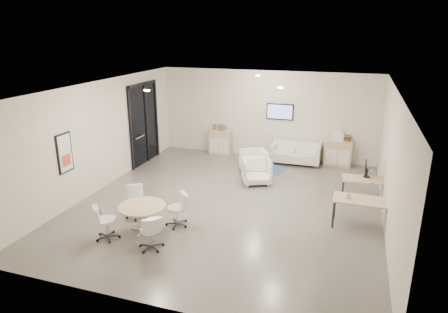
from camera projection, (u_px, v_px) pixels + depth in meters
room_shell at (229, 148)px, 10.57m from camera, size 9.60×10.60×4.80m
glass_door at (144, 121)px, 14.05m from camera, size 0.09×1.90×2.85m
artwork at (65, 153)px, 10.33m from camera, size 0.05×0.54×1.04m
wall_tv at (280, 112)px, 14.40m from camera, size 0.98×0.06×0.58m
ceiling_spots at (232, 84)px, 10.90m from camera, size 3.14×4.14×0.03m
sideboard_left at (221, 142)px, 15.27m from camera, size 0.83×0.43×0.94m
sideboard_right at (338, 153)px, 13.97m from camera, size 0.92×0.45×0.92m
books at (219, 127)px, 15.11m from camera, size 0.48×0.14×0.22m
printer at (337, 136)px, 13.81m from camera, size 0.46×0.39×0.32m
loveseat at (296, 154)px, 14.26m from camera, size 1.71×0.87×0.64m
blue_rug at (263, 168)px, 13.84m from camera, size 1.65×1.36×0.01m
armchair_left at (254, 160)px, 13.28m from camera, size 1.09×1.11×0.86m
armchair_right at (257, 170)px, 12.36m from camera, size 1.08×1.06×0.87m
desk_rear at (366, 181)px, 11.03m from camera, size 1.34×0.77×0.67m
desk_front at (362, 202)px, 9.60m from camera, size 1.36×0.69×0.71m
monitor at (366, 169)px, 11.09m from camera, size 0.20×0.50×0.44m
round_table at (142, 209)px, 9.35m from camera, size 1.10×1.10×0.67m
meeting_chairs at (143, 216)px, 9.41m from camera, size 2.07×2.07×0.82m
plant_cabinet at (350, 138)px, 13.69m from camera, size 0.34×0.36×0.22m
plant_floor at (99, 216)px, 10.18m from camera, size 0.25×0.32×0.13m
cup at (348, 196)px, 9.65m from camera, size 0.15×0.13×0.12m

